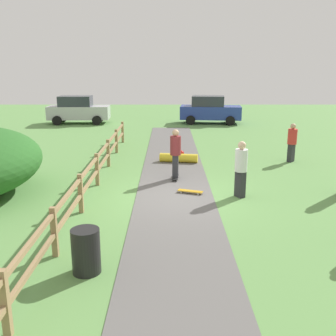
{
  "coord_description": "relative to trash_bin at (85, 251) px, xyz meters",
  "views": [
    {
      "loc": [
        -0.2,
        -11.51,
        3.94
      ],
      "look_at": [
        -0.18,
        -0.24,
        1.0
      ],
      "focal_mm": 41.99,
      "sensor_mm": 36.0,
      "label": 1
    }
  ],
  "objects": [
    {
      "name": "wooden_fence",
      "position": [
        -0.8,
        4.54,
        0.22
      ],
      "size": [
        0.12,
        18.12,
        1.1
      ],
      "color": "#997A51",
      "rests_on": "ground_plane"
    },
    {
      "name": "parked_car_silver",
      "position": [
        -4.7,
        20.65,
        0.51
      ],
      "size": [
        4.25,
        2.11,
        1.92
      ],
      "color": "#B7B7BC",
      "rests_on": "ground_plane"
    },
    {
      "name": "trash_bin",
      "position": [
        0.0,
        0.0,
        0.0
      ],
      "size": [
        0.56,
        0.56,
        0.9
      ],
      "primitive_type": "cylinder",
      "color": "black",
      "rests_on": "ground_plane"
    },
    {
      "name": "parked_car_blue",
      "position": [
        4.53,
        20.66,
        0.51
      ],
      "size": [
        4.36,
        2.35,
        1.92
      ],
      "color": "#283D99",
      "rests_on": "ground_plane"
    },
    {
      "name": "skater_riding",
      "position": [
        1.86,
        6.51,
        0.57
      ],
      "size": [
        0.41,
        0.81,
        1.79
      ],
      "color": "black",
      "rests_on": "asphalt_path"
    },
    {
      "name": "ground_plane",
      "position": [
        1.8,
        4.54,
        -0.45
      ],
      "size": [
        60.0,
        60.0,
        0.0
      ],
      "primitive_type": "plane",
      "color": "#60934C"
    },
    {
      "name": "bystander_red",
      "position": [
        6.79,
        9.19,
        0.44
      ],
      "size": [
        0.54,
        0.54,
        1.63
      ],
      "color": "#2D2D33",
      "rests_on": "ground_plane"
    },
    {
      "name": "skater_fallen",
      "position": [
        2.05,
        9.11,
        -0.25
      ],
      "size": [
        1.62,
        1.33,
        0.36
      ],
      "color": "yellow",
      "rests_on": "asphalt_path"
    },
    {
      "name": "asphalt_path",
      "position": [
        1.8,
        4.54,
        -0.44
      ],
      "size": [
        2.4,
        28.0,
        0.02
      ],
      "primitive_type": "cube",
      "color": "#605E5B",
      "rests_on": "ground_plane"
    },
    {
      "name": "bystander_white",
      "position": [
        3.82,
        4.6,
        0.51
      ],
      "size": [
        0.51,
        0.51,
        1.75
      ],
      "color": "#2D2D33",
      "rests_on": "ground_plane"
    },
    {
      "name": "skateboard_loose",
      "position": [
        2.3,
        4.88,
        -0.36
      ],
      "size": [
        0.82,
        0.45,
        0.08
      ],
      "color": "#BF8C19",
      "rests_on": "asphalt_path"
    }
  ]
}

